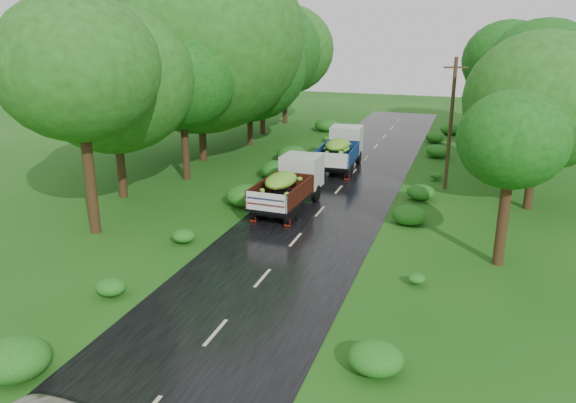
% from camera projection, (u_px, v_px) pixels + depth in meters
% --- Properties ---
extents(ground, '(120.00, 120.00, 0.00)m').
position_uv_depth(ground, '(216.00, 333.00, 17.07)').
color(ground, '#13480F').
rests_on(ground, ground).
extents(road, '(6.50, 80.00, 0.02)m').
position_uv_depth(road, '(272.00, 267.00, 21.58)').
color(road, black).
rests_on(road, ground).
extents(road_lines, '(0.12, 69.60, 0.00)m').
position_uv_depth(road_lines, '(280.00, 257.00, 22.48)').
color(road_lines, '#BFB78C').
rests_on(road_lines, road).
extents(truck_near, '(2.26, 5.77, 2.39)m').
position_uv_depth(truck_near, '(290.00, 183.00, 28.00)').
color(truck_near, black).
rests_on(truck_near, ground).
extents(truck_far, '(2.28, 5.89, 2.44)m').
position_uv_depth(truck_far, '(341.00, 148.00, 35.58)').
color(truck_far, black).
rests_on(truck_far, ground).
extents(utility_pole, '(1.22, 0.52, 7.24)m').
position_uv_depth(utility_pole, '(451.00, 123.00, 30.64)').
color(utility_pole, '#382616').
rests_on(utility_pole, ground).
extents(trees_left, '(6.04, 33.60, 10.46)m').
position_uv_depth(trees_left, '(217.00, 56.00, 37.43)').
color(trees_left, black).
rests_on(trees_left, ground).
extents(trees_right, '(6.23, 31.96, 7.65)m').
position_uv_depth(trees_right, '(526.00, 80.00, 34.93)').
color(trees_right, black).
rests_on(trees_right, ground).
extents(shrubs, '(11.90, 44.00, 0.70)m').
position_uv_depth(shrubs, '(330.00, 194.00, 29.60)').
color(shrubs, '#1D5815').
rests_on(shrubs, ground).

